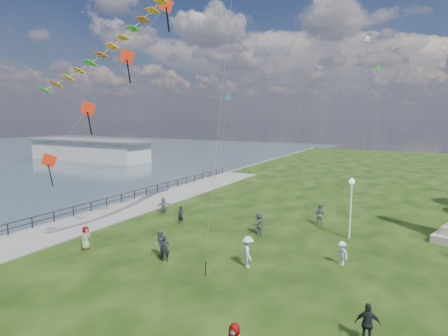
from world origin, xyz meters
The scene contains 15 objects.
waterfront centered at (-15.24, 8.99, -0.06)m, with size 200.00×200.00×1.51m.
pier_pavilion centered at (-52.00, 42.00, 1.84)m, with size 30.00×8.00×4.40m.
lamppost centered at (6.51, 13.64, 3.26)m, with size 0.42×0.42×4.53m.
person_0 centered at (-2.85, 3.66, 0.82)m, with size 0.60×0.39×1.64m, color black.
person_1 centered at (-3.43, 3.93, 0.94)m, with size 0.91×0.56×1.87m, color #595960.
person_2 centered at (2.05, 5.35, 0.94)m, with size 1.22×0.63×1.89m, color silver.
person_3 centered at (9.46, 0.66, 0.84)m, with size 0.99×0.51×1.69m, color black.
person_5 centered at (-10.02, 12.91, 0.77)m, with size 1.44×0.62×1.55m, color #595960.
person_6 centered at (-6.62, 10.80, 0.77)m, with size 0.56×0.37×1.54m, color black.
person_7 centered at (3.65, 16.21, 0.89)m, with size 0.87×0.54×1.79m, color #595960.
person_8 centered at (6.96, 8.32, 0.75)m, with size 0.97×0.50×1.50m, color silver.
person_10 centered at (-8.97, 2.91, 0.80)m, with size 0.78×0.48×1.60m, color #595960.
person_11 centered at (0.19, 11.46, 0.87)m, with size 1.61×0.70×1.74m, color #595960.
red_kite_train centered at (-6.58, 4.58, 12.35)m, with size 11.56×9.35×20.00m.
small_kites centered at (3.48, 24.18, 16.06)m, with size 24.22×14.25×32.97m.
Camera 1 is at (10.98, -14.28, 9.07)m, focal length 30.00 mm.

